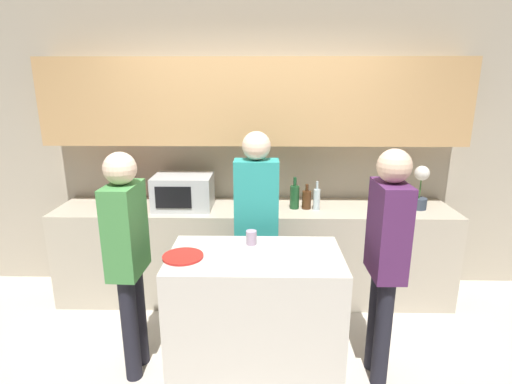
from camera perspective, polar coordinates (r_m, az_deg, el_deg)
back_wall at (r=3.78m, az=-0.15°, el=8.51°), size 6.40×0.40×2.70m
back_counter at (r=3.81m, az=-0.23°, el=-8.55°), size 3.60×0.62×0.89m
kitchen_island at (r=2.84m, az=-0.10°, el=-17.37°), size 1.13×0.63×0.92m
microwave at (r=3.66m, az=-10.35°, el=0.05°), size 0.52×0.39×0.30m
toaster at (r=3.82m, az=-18.17°, el=-0.76°), size 0.26×0.16×0.18m
potted_plant at (r=3.84m, az=22.42°, el=0.59°), size 0.14×0.14×0.39m
bottle_0 at (r=3.61m, az=5.53°, el=-0.65°), size 0.08×0.08×0.29m
bottle_1 at (r=3.62m, az=7.23°, el=-1.05°), size 0.08×0.08×0.23m
bottle_2 at (r=3.60m, az=8.65°, el=-0.98°), size 0.06×0.06×0.26m
plate_on_island at (r=2.61m, az=-10.39°, el=-9.05°), size 0.26×0.26×0.01m
cup_0 at (r=2.75m, az=-0.62°, el=-6.52°), size 0.07×0.07×0.10m
person_left at (r=3.13m, az=0.05°, el=-3.56°), size 0.34×0.22×1.65m
person_center at (r=2.73m, az=18.12°, el=-7.86°), size 0.21×0.34×1.61m
person_right at (r=2.79m, az=-17.89°, el=-7.77°), size 0.21×0.35×1.58m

